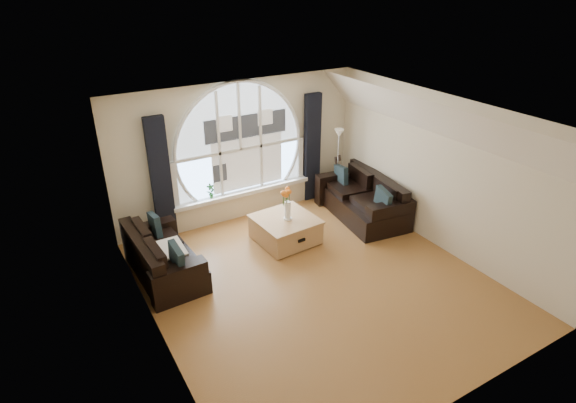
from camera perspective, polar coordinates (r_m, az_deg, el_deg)
The scene contains 21 objects.
ground at distance 7.62m, azimuth 3.48°, elevation -9.71°, with size 5.00×5.50×0.01m, color brown.
ceiling at distance 6.42m, azimuth 4.14°, elevation 10.17°, with size 5.00×5.50×0.01m, color silver.
wall_back at distance 9.13m, azimuth -5.93°, elevation 6.15°, with size 5.00×0.01×2.70m, color beige.
wall_front at distance 5.25m, azimuth 21.17°, elevation -12.43°, with size 5.00×0.01×2.70m, color beige.
wall_left at distance 6.04m, azimuth -16.41°, elevation -6.07°, with size 0.01×5.50×2.70m, color beige.
wall_right at distance 8.46m, azimuth 18.00°, elevation 3.30°, with size 0.01×5.50×2.70m, color beige.
attic_slope at distance 7.93m, azimuth 17.51°, elevation 9.55°, with size 0.92×5.50×0.72m, color silver.
arched_window at distance 9.01m, azimuth -5.93°, elevation 7.73°, with size 2.60×0.06×2.15m, color silver.
window_sill at distance 9.36m, azimuth -5.44°, elevation 1.14°, with size 2.90×0.22×0.08m, color white.
window_frame at distance 8.98m, azimuth -5.85°, elevation 7.68°, with size 2.76×0.08×2.15m, color white.
neighbor_house at distance 9.10m, azimuth -4.99°, elevation 7.13°, with size 1.70×0.02×1.50m, color silver.
curtain_left at distance 8.60m, azimuth -15.22°, elevation 2.61°, with size 0.35×0.12×2.30m, color black.
curtain_right at distance 9.82m, azimuth 2.95°, elevation 6.50°, with size 0.35×0.12×2.30m, color black.
sofa_left at distance 7.80m, azimuth -14.89°, elevation -6.20°, with size 0.86×1.73×0.77m, color black.
sofa_right at distance 9.42m, azimuth 8.99°, elevation 0.33°, with size 0.95×1.91×0.85m, color black.
coffee_chest at distance 8.54m, azimuth -0.32°, elevation -3.31°, with size 1.03×1.03×0.51m, color #A37443.
throw_blanket at distance 7.67m, azimuth -14.61°, elevation -5.89°, with size 0.55×0.55×0.10m, color silver.
vase_flowers at distance 8.24m, azimuth -0.04°, elevation 0.23°, with size 0.24×0.24×0.70m, color white.
floor_lamp at distance 9.87m, azimuth 6.05°, elevation 4.32°, with size 0.24×0.24×1.60m, color #B2B2B2.
guitar at distance 10.01m, azimuth 5.78°, elevation 2.98°, with size 0.36×0.24×1.06m, color brown.
potted_plant at distance 9.05m, azimuth -9.39°, elevation 1.27°, with size 0.15×0.10×0.29m, color #1E6023.
Camera 1 is at (-3.51, -5.07, 4.49)m, focal length 29.19 mm.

